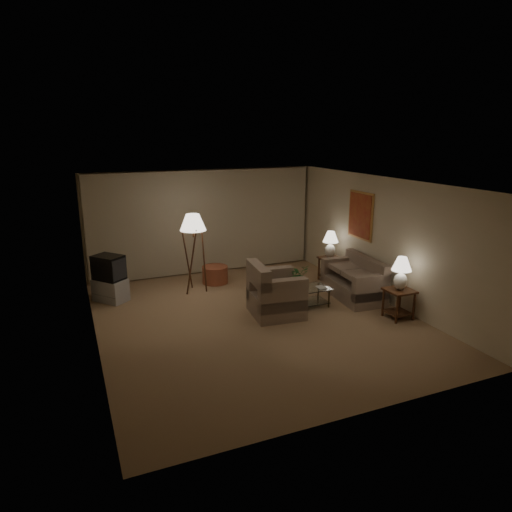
{
  "coord_description": "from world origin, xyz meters",
  "views": [
    {
      "loc": [
        -3.27,
        -7.83,
        3.61
      ],
      "look_at": [
        0.27,
        0.6,
        1.12
      ],
      "focal_mm": 32.0,
      "sensor_mm": 36.0,
      "label": 1
    }
  ],
  "objects_px": {
    "floor_lamp": "(194,252)",
    "ottoman": "(215,275)",
    "sofa": "(353,282)",
    "side_table_near": "(399,299)",
    "side_table_far": "(329,265)",
    "armchair": "(276,295)",
    "table_lamp_far": "(330,242)",
    "tv_cabinet": "(111,290)",
    "table_lamp_near": "(401,270)",
    "coffee_table": "(305,295)",
    "crt_tv": "(109,267)",
    "vase": "(299,286)"
  },
  "relations": [
    {
      "from": "sofa",
      "to": "side_table_near",
      "type": "xyz_separation_m",
      "value": [
        0.15,
        -1.35,
        0.04
      ]
    },
    {
      "from": "sofa",
      "to": "table_lamp_near",
      "type": "bearing_deg",
      "value": 11.28
    },
    {
      "from": "side_table_far",
      "to": "table_lamp_far",
      "type": "bearing_deg",
      "value": 0.0
    },
    {
      "from": "sofa",
      "to": "armchair",
      "type": "xyz_separation_m",
      "value": [
        -2.02,
        -0.24,
        0.07
      ]
    },
    {
      "from": "armchair",
      "to": "sofa",
      "type": "bearing_deg",
      "value": -77.21
    },
    {
      "from": "crt_tv",
      "to": "floor_lamp",
      "type": "bearing_deg",
      "value": 46.87
    },
    {
      "from": "side_table_far",
      "to": "floor_lamp",
      "type": "relative_size",
      "value": 0.33
    },
    {
      "from": "armchair",
      "to": "ottoman",
      "type": "distance_m",
      "value": 2.49
    },
    {
      "from": "tv_cabinet",
      "to": "floor_lamp",
      "type": "bearing_deg",
      "value": 46.87
    },
    {
      "from": "armchair",
      "to": "side_table_near",
      "type": "relative_size",
      "value": 2.04
    },
    {
      "from": "table_lamp_near",
      "to": "crt_tv",
      "type": "bearing_deg",
      "value": 148.15
    },
    {
      "from": "tv_cabinet",
      "to": "vase",
      "type": "xyz_separation_m",
      "value": [
        3.61,
        -1.98,
        0.25
      ]
    },
    {
      "from": "armchair",
      "to": "table_lamp_far",
      "type": "relative_size",
      "value": 1.85
    },
    {
      "from": "floor_lamp",
      "to": "sofa",
      "type": "bearing_deg",
      "value": -29.13
    },
    {
      "from": "ottoman",
      "to": "coffee_table",
      "type": "bearing_deg",
      "value": -61.15
    },
    {
      "from": "sofa",
      "to": "table_lamp_far",
      "type": "xyz_separation_m",
      "value": [
        0.15,
        1.25,
        0.63
      ]
    },
    {
      "from": "table_lamp_near",
      "to": "tv_cabinet",
      "type": "bearing_deg",
      "value": 148.15
    },
    {
      "from": "armchair",
      "to": "tv_cabinet",
      "type": "distance_m",
      "value": 3.7
    },
    {
      "from": "sofa",
      "to": "ottoman",
      "type": "distance_m",
      "value": 3.36
    },
    {
      "from": "side_table_near",
      "to": "crt_tv",
      "type": "xyz_separation_m",
      "value": [
        -5.2,
        3.23,
        0.36
      ]
    },
    {
      "from": "floor_lamp",
      "to": "ottoman",
      "type": "xyz_separation_m",
      "value": [
        0.62,
        0.42,
        -0.75
      ]
    },
    {
      "from": "table_lamp_far",
      "to": "floor_lamp",
      "type": "distance_m",
      "value": 3.36
    },
    {
      "from": "side_table_near",
      "to": "crt_tv",
      "type": "height_order",
      "value": "crt_tv"
    },
    {
      "from": "sofa",
      "to": "tv_cabinet",
      "type": "height_order",
      "value": "sofa"
    },
    {
      "from": "sofa",
      "to": "crt_tv",
      "type": "bearing_deg",
      "value": -105.48
    },
    {
      "from": "side_table_near",
      "to": "tv_cabinet",
      "type": "bearing_deg",
      "value": 148.15
    },
    {
      "from": "floor_lamp",
      "to": "table_lamp_far",
      "type": "bearing_deg",
      "value": -8.84
    },
    {
      "from": "side_table_near",
      "to": "coffee_table",
      "type": "bearing_deg",
      "value": 138.99
    },
    {
      "from": "side_table_near",
      "to": "side_table_far",
      "type": "height_order",
      "value": "same"
    },
    {
      "from": "armchair",
      "to": "side_table_far",
      "type": "bearing_deg",
      "value": -49.58
    },
    {
      "from": "side_table_far",
      "to": "coffee_table",
      "type": "bearing_deg",
      "value": -136.8
    },
    {
      "from": "tv_cabinet",
      "to": "floor_lamp",
      "type": "xyz_separation_m",
      "value": [
        1.88,
        -0.11,
        0.71
      ]
    },
    {
      "from": "sofa",
      "to": "coffee_table",
      "type": "bearing_deg",
      "value": -80.62
    },
    {
      "from": "side_table_far",
      "to": "crt_tv",
      "type": "height_order",
      "value": "crt_tv"
    },
    {
      "from": "armchair",
      "to": "side_table_near",
      "type": "distance_m",
      "value": 2.44
    },
    {
      "from": "sofa",
      "to": "crt_tv",
      "type": "height_order",
      "value": "crt_tv"
    },
    {
      "from": "armchair",
      "to": "table_lamp_near",
      "type": "height_order",
      "value": "table_lamp_near"
    },
    {
      "from": "ottoman",
      "to": "side_table_far",
      "type": "bearing_deg",
      "value": -19.09
    },
    {
      "from": "crt_tv",
      "to": "vase",
      "type": "xyz_separation_m",
      "value": [
        3.61,
        -1.98,
        -0.27
      ]
    },
    {
      "from": "table_lamp_near",
      "to": "ottoman",
      "type": "bearing_deg",
      "value": 127.34
    },
    {
      "from": "coffee_table",
      "to": "floor_lamp",
      "type": "relative_size",
      "value": 0.59
    },
    {
      "from": "side_table_near",
      "to": "tv_cabinet",
      "type": "xyz_separation_m",
      "value": [
        -5.2,
        3.23,
        -0.16
      ]
    },
    {
      "from": "ottoman",
      "to": "sofa",
      "type": "bearing_deg",
      "value": -40.62
    },
    {
      "from": "vase",
      "to": "coffee_table",
      "type": "bearing_deg",
      "value": 0.0
    },
    {
      "from": "coffee_table",
      "to": "floor_lamp",
      "type": "distance_m",
      "value": 2.74
    },
    {
      "from": "tv_cabinet",
      "to": "table_lamp_near",
      "type": "bearing_deg",
      "value": 18.49
    },
    {
      "from": "table_lamp_near",
      "to": "tv_cabinet",
      "type": "xyz_separation_m",
      "value": [
        -5.2,
        3.23,
        -0.75
      ]
    },
    {
      "from": "armchair",
      "to": "side_table_far",
      "type": "xyz_separation_m",
      "value": [
        2.17,
        1.49,
        -0.03
      ]
    },
    {
      "from": "tv_cabinet",
      "to": "ottoman",
      "type": "bearing_deg",
      "value": 57.23
    },
    {
      "from": "floor_lamp",
      "to": "vase",
      "type": "distance_m",
      "value": 2.59
    }
  ]
}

